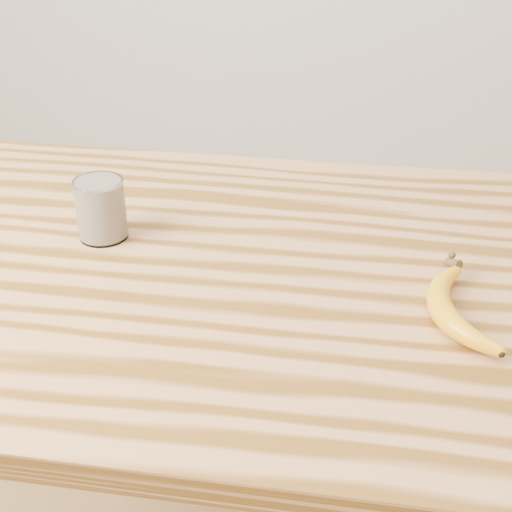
# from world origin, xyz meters

# --- Properties ---
(table) EXTENTS (1.20, 0.80, 0.90)m
(table) POSITION_xyz_m (0.00, 0.00, 0.77)
(table) COLOR #B3794A
(table) RESTS_ON ground
(smoothie_glass) EXTENTS (0.08, 0.08, 0.10)m
(smoothie_glass) POSITION_xyz_m (-0.21, 0.05, 0.95)
(smoothie_glass) COLOR white
(smoothie_glass) RESTS_ON table
(banana) EXTENTS (0.15, 0.28, 0.03)m
(banana) POSITION_xyz_m (0.29, -0.09, 0.92)
(banana) COLOR orange
(banana) RESTS_ON table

